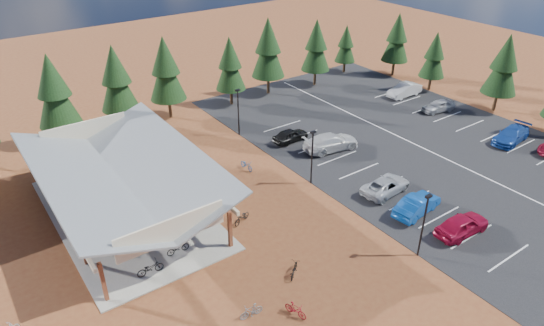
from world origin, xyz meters
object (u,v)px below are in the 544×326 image
object	(u,v)px
car_2	(386,186)
bike_13	(251,311)
bike_3	(90,184)
bike_14	(247,165)
lamp_post_2	(238,109)
trash_bin_0	(192,198)
car_3	(331,142)
trash_bin_1	(205,196)
bike_12	(294,270)
bike_pavilion	(121,173)
bike_4	(178,248)
bike_6	(151,193)
bike_1	(109,242)
car_8	(438,106)
bike_0	(150,268)
bike_11	(296,310)
bike_7	(127,177)
bike_16	(242,217)
lamp_post_1	(312,154)
car_1	(417,205)
bike_2	(90,208)
bike_15	(192,182)
bike_5	(171,201)
car_4	(290,135)
lamp_post_0	(424,221)
car_7	(511,135)
car_9	(404,90)

from	to	relation	value
car_2	bike_13	bearing A→B (deg)	100.61
bike_3	bike_14	xyz separation A→B (m)	(12.95, -4.97, -0.12)
lamp_post_2	trash_bin_0	xyz separation A→B (m)	(-10.02, -8.53, -2.53)
car_2	car_3	xyz separation A→B (m)	(1.44, 8.68, 0.16)
trash_bin_1	bike_12	xyz separation A→B (m)	(0.52, -11.53, -0.00)
bike_12	trash_bin_1	bearing A→B (deg)	-37.14
bike_pavilion	bike_12	world-z (taller)	bike_pavilion
bike_4	bike_6	distance (m)	7.85
bike_1	car_8	xyz separation A→B (m)	(40.04, 2.19, 0.10)
trash_bin_1	lamp_post_2	bearing A→B (deg)	44.73
bike_0	bike_11	world-z (taller)	bike_0
bike_7	bike_16	world-z (taller)	bike_7
bike_6	lamp_post_1	bearing A→B (deg)	-122.77
bike_6	car_1	xyz separation A→B (m)	(16.52, -14.33, 0.25)
lamp_post_2	trash_bin_1	size ratio (longest dim) A/B	5.71
bike_2	bike_14	xyz separation A→B (m)	(14.07, -1.37, -0.06)
bike_15	bike_5	bearing A→B (deg)	84.02
car_2	car_8	size ratio (longest dim) A/B	1.19
bike_pavilion	bike_6	xyz separation A→B (m)	(2.43, 0.83, -3.25)
bike_14	bike_1	bearing A→B (deg)	-167.87
lamp_post_1	bike_7	bearing A→B (deg)	144.23
bike_13	car_2	bearing A→B (deg)	111.08
bike_3	bike_11	size ratio (longest dim) A/B	0.99
bike_6	car_1	size ratio (longest dim) A/B	0.38
bike_4	bike_15	size ratio (longest dim) A/B	1.08
bike_7	car_8	size ratio (longest dim) A/B	0.37
trash_bin_0	bike_12	world-z (taller)	trash_bin_0
bike_3	bike_6	size ratio (longest dim) A/B	0.88
bike_2	bike_0	bearing A→B (deg)	168.35
bike_3	car_4	bearing A→B (deg)	-80.50
trash_bin_1	bike_0	distance (m)	9.46
bike_13	car_1	bearing A→B (deg)	99.57
bike_6	bike_11	bearing A→B (deg)	178.64
bike_3	bike_7	xyz separation A→B (m)	(3.01, -0.84, -0.02)
lamp_post_0	car_1	distance (m)	5.70
bike_6	bike_3	bearing A→B (deg)	31.09
bike_16	bike_pavilion	bearing A→B (deg)	-154.86
bike_7	bike_13	size ratio (longest dim) A/B	0.97
bike_15	car_1	size ratio (longest dim) A/B	0.33
bike_0	car_7	xyz separation A→B (m)	(38.33, -2.95, 0.22)
bike_16	car_9	world-z (taller)	car_9
bike_2	car_4	world-z (taller)	car_4
lamp_post_2	car_7	size ratio (longest dim) A/B	0.97
bike_16	car_8	size ratio (longest dim) A/B	0.43
car_4	trash_bin_0	bearing A→B (deg)	104.87
car_3	car_4	bearing A→B (deg)	39.18
lamp_post_2	bike_7	size ratio (longest dim) A/B	3.36
bike_13	lamp_post_1	bearing A→B (deg)	132.43
bike_7	lamp_post_1	bearing A→B (deg)	-145.72
lamp_post_2	car_2	bearing A→B (deg)	-75.94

